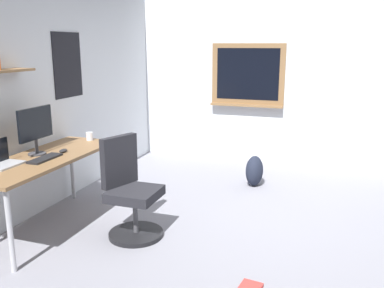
{
  "coord_description": "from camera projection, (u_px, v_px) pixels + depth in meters",
  "views": [
    {
      "loc": [
        -3.85,
        -0.56,
        1.78
      ],
      "look_at": [
        -0.17,
        0.72,
        0.85
      ],
      "focal_mm": 39.04,
      "sensor_mm": 36.0,
      "label": 1
    }
  ],
  "objects": [
    {
      "name": "ground_plane",
      "position": [
        266.0,
        229.0,
        4.13
      ],
      "size": [
        5.2,
        5.2,
        0.0
      ],
      "primitive_type": "plane",
      "color": "gray",
      "rests_on": "ground"
    },
    {
      "name": "wall_back",
      "position": [
        49.0,
        89.0,
        4.61
      ],
      "size": [
        5.0,
        0.3,
        2.6
      ],
      "color": "silver",
      "rests_on": "ground"
    },
    {
      "name": "wall_right",
      "position": [
        295.0,
        78.0,
        6.09
      ],
      "size": [
        0.22,
        5.0,
        2.6
      ],
      "color": "silver",
      "rests_on": "ground"
    },
    {
      "name": "desk",
      "position": [
        44.0,
        163.0,
        4.02
      ],
      "size": [
        1.7,
        0.64,
        0.74
      ],
      "color": "olive",
      "rests_on": "ground"
    },
    {
      "name": "office_chair",
      "position": [
        130.0,
        194.0,
        3.93
      ],
      "size": [
        0.53,
        0.55,
        0.95
      ],
      "color": "black",
      "rests_on": "ground"
    },
    {
      "name": "laptop",
      "position": [
        1.0,
        160.0,
        3.69
      ],
      "size": [
        0.31,
        0.21,
        0.23
      ],
      "color": "#ADAFB5",
      "rests_on": "desk"
    },
    {
      "name": "monitor_primary",
      "position": [
        36.0,
        127.0,
        4.01
      ],
      "size": [
        0.46,
        0.17,
        0.46
      ],
      "color": "#38383D",
      "rests_on": "desk"
    },
    {
      "name": "keyboard",
      "position": [
        45.0,
        158.0,
        3.89
      ],
      "size": [
        0.37,
        0.13,
        0.02
      ],
      "primitive_type": "cube",
      "color": "black",
      "rests_on": "desk"
    },
    {
      "name": "computer_mouse",
      "position": [
        63.0,
        151.0,
        4.15
      ],
      "size": [
        0.1,
        0.06,
        0.03
      ],
      "primitive_type": "ellipsoid",
      "color": "#262628",
      "rests_on": "desk"
    },
    {
      "name": "coffee_mug",
      "position": [
        90.0,
        136.0,
        4.67
      ],
      "size": [
        0.08,
        0.08,
        0.09
      ],
      "primitive_type": "cylinder",
      "color": "silver",
      "rests_on": "desk"
    },
    {
      "name": "backpack",
      "position": [
        254.0,
        171.0,
        5.37
      ],
      "size": [
        0.32,
        0.22,
        0.39
      ],
      "primitive_type": "ellipsoid",
      "color": "#1E2333",
      "rests_on": "ground"
    }
  ]
}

